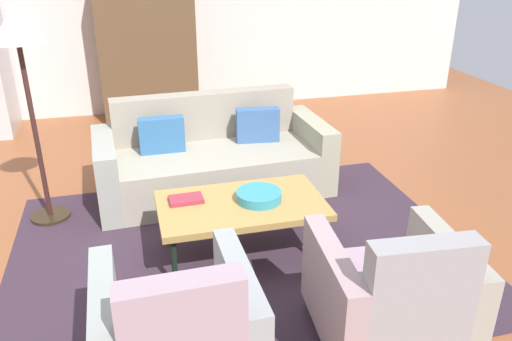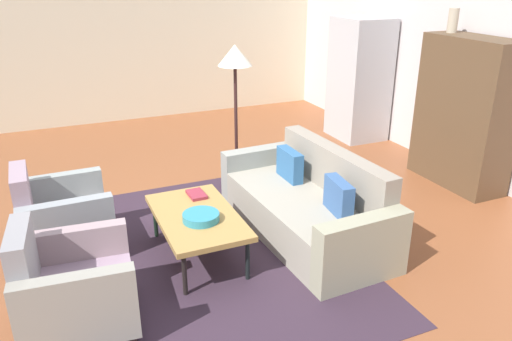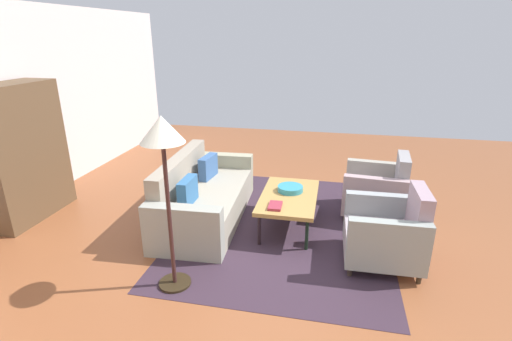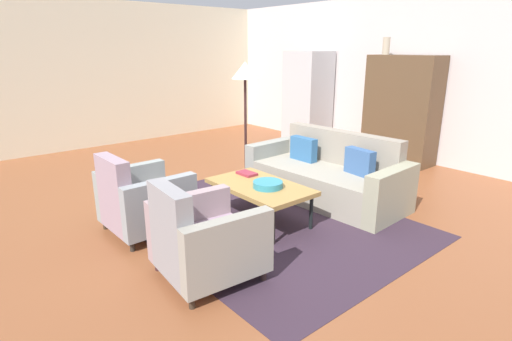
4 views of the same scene
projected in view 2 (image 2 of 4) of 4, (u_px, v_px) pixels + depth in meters
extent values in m
plane|color=brown|center=(204.00, 235.00, 5.08)|extent=(11.04, 11.04, 0.00)
cube|color=silver|center=(496.00, 70.00, 5.91)|extent=(9.20, 0.12, 2.80)
cube|color=beige|center=(117.00, 39.00, 8.46)|extent=(0.12, 7.38, 2.80)
cube|color=#342532|center=(204.00, 254.00, 4.73)|extent=(3.40, 2.60, 0.01)
cube|color=gray|center=(302.00, 215.00, 5.04)|extent=(1.78, 0.98, 0.42)
cube|color=gray|center=(333.00, 189.00, 5.10)|extent=(1.75, 0.26, 0.86)
cube|color=gray|center=(362.00, 251.00, 4.20)|extent=(0.22, 0.91, 0.62)
cube|color=gray|center=(260.00, 173.00, 5.80)|extent=(0.22, 0.91, 0.62)
cube|color=#385B90|center=(339.00, 197.00, 4.56)|extent=(0.41, 0.17, 0.32)
cube|color=#2F5F91|center=(290.00, 165.00, 5.31)|extent=(0.40, 0.12, 0.32)
cylinder|color=black|center=(209.00, 209.00, 5.19)|extent=(0.04, 0.04, 0.39)
cylinder|color=black|center=(248.00, 260.00, 4.29)|extent=(0.04, 0.04, 0.39)
cylinder|color=black|center=(155.00, 219.00, 4.98)|extent=(0.04, 0.04, 0.39)
cylinder|color=black|center=(185.00, 274.00, 4.08)|extent=(0.04, 0.04, 0.39)
cube|color=#A88143|center=(197.00, 217.00, 4.55)|extent=(1.20, 0.70, 0.05)
cylinder|color=#2B2320|center=(101.00, 223.00, 5.21)|extent=(0.05, 0.05, 0.10)
cylinder|color=#322D20|center=(112.00, 255.00, 4.64)|extent=(0.05, 0.05, 0.10)
cylinder|color=#392C1D|center=(31.00, 237.00, 4.95)|extent=(0.05, 0.05, 0.10)
cylinder|color=#2D2721|center=(34.00, 272.00, 4.38)|extent=(0.05, 0.05, 0.10)
cube|color=#9A8E96|center=(67.00, 227.00, 4.72)|extent=(0.58, 0.81, 0.30)
cube|color=gray|center=(25.00, 211.00, 4.50)|extent=(0.56, 0.15, 0.78)
cube|color=gray|center=(62.00, 200.00, 4.96)|extent=(0.14, 0.80, 0.56)
cube|color=gray|center=(69.00, 231.00, 4.38)|extent=(0.14, 0.80, 0.56)
cylinder|color=#3A2A17|center=(125.00, 286.00, 4.17)|extent=(0.05, 0.05, 0.10)
cylinder|color=#312321|center=(134.00, 340.00, 3.58)|extent=(0.05, 0.05, 0.10)
cylinder|color=#3C201F|center=(38.00, 303.00, 3.97)|extent=(0.05, 0.05, 0.10)
cube|color=#9C8195|center=(80.00, 298.00, 3.70)|extent=(0.63, 0.85, 0.30)
cube|color=gray|center=(26.00, 279.00, 3.51)|extent=(0.57, 0.19, 0.78)
cube|color=gray|center=(77.00, 260.00, 3.95)|extent=(0.19, 0.81, 0.56)
cube|color=gray|center=(78.00, 312.00, 3.35)|extent=(0.19, 0.81, 0.56)
cylinder|color=teal|center=(201.00, 217.00, 4.42)|extent=(0.33, 0.33, 0.07)
cube|color=maroon|center=(197.00, 194.00, 4.91)|extent=(0.25, 0.16, 0.03)
cube|color=brown|center=(464.00, 113.00, 6.01)|extent=(1.20, 0.50, 1.80)
cube|color=#402F21|center=(462.00, 105.00, 6.36)|extent=(0.56, 0.01, 1.51)
cube|color=#4A2414|center=(500.00, 117.00, 5.85)|extent=(0.56, 0.01, 1.51)
cylinder|color=#B9AC91|center=(453.00, 20.00, 5.96)|extent=(0.12, 0.12, 0.29)
cube|color=#B7BABF|center=(359.00, 79.00, 7.72)|extent=(0.80, 0.70, 1.85)
cylinder|color=#99999E|center=(381.00, 72.00, 7.78)|extent=(0.02, 0.02, 0.70)
cylinder|color=black|center=(237.00, 182.00, 6.29)|extent=(0.32, 0.32, 0.03)
cylinder|color=#351D1C|center=(236.00, 126.00, 6.02)|extent=(0.04, 0.04, 1.45)
cone|color=silver|center=(235.00, 55.00, 5.70)|extent=(0.40, 0.40, 0.24)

